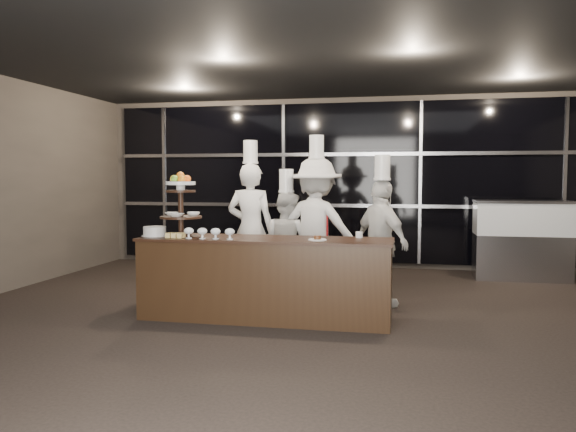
% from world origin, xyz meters
% --- Properties ---
extents(room, '(10.00, 10.00, 10.00)m').
position_xyz_m(room, '(0.00, 0.00, 1.50)').
color(room, black).
rests_on(room, ground).
extents(window_wall, '(8.60, 0.10, 2.80)m').
position_xyz_m(window_wall, '(0.00, 4.94, 1.50)').
color(window_wall, black).
rests_on(window_wall, ground).
extents(buffet_counter, '(2.84, 0.74, 0.92)m').
position_xyz_m(buffet_counter, '(-0.59, 1.09, 0.47)').
color(buffet_counter, black).
rests_on(buffet_counter, ground).
extents(display_stand, '(0.48, 0.48, 0.74)m').
position_xyz_m(display_stand, '(-1.59, 1.09, 1.34)').
color(display_stand, black).
rests_on(display_stand, buffet_counter).
extents(compotes, '(0.59, 0.11, 0.12)m').
position_xyz_m(compotes, '(-1.17, 0.87, 1.00)').
color(compotes, silver).
rests_on(compotes, buffet_counter).
extents(layer_cake, '(0.30, 0.30, 0.11)m').
position_xyz_m(layer_cake, '(-1.90, 1.04, 0.97)').
color(layer_cake, white).
rests_on(layer_cake, buffet_counter).
extents(pastry_squares, '(0.20, 0.12, 0.05)m').
position_xyz_m(pastry_squares, '(-1.59, 0.92, 0.95)').
color(pastry_squares, '#E3C56F').
rests_on(pastry_squares, buffet_counter).
extents(small_plate, '(0.20, 0.20, 0.05)m').
position_xyz_m(small_plate, '(0.02, 0.99, 0.94)').
color(small_plate, white).
rests_on(small_plate, buffet_counter).
extents(chef_cup, '(0.08, 0.08, 0.07)m').
position_xyz_m(chef_cup, '(0.44, 1.34, 0.96)').
color(chef_cup, white).
rests_on(chef_cup, buffet_counter).
extents(display_case, '(1.43, 0.62, 1.24)m').
position_xyz_m(display_case, '(2.74, 4.30, 0.69)').
color(display_case, '#A5A5AA').
rests_on(display_case, ground).
extents(chef_a, '(0.68, 0.47, 2.09)m').
position_xyz_m(chef_a, '(-1.09, 2.29, 0.92)').
color(chef_a, white).
rests_on(chef_a, ground).
extents(chef_b, '(0.85, 0.78, 1.71)m').
position_xyz_m(chef_b, '(-0.60, 2.31, 0.72)').
color(chef_b, silver).
rests_on(chef_b, ground).
extents(chef_c, '(1.30, 0.90, 2.15)m').
position_xyz_m(chef_c, '(-0.20, 2.32, 0.93)').
color(chef_c, silver).
rests_on(chef_c, ground).
extents(chef_d, '(0.90, 0.95, 1.87)m').
position_xyz_m(chef_d, '(0.67, 1.97, 0.81)').
color(chef_d, silver).
rests_on(chef_d, ground).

